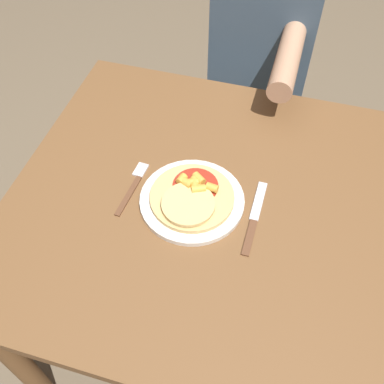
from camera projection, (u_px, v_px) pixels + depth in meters
ground_plane at (204, 321)px, 1.69m from camera, size 8.00×8.00×0.00m
dining_table at (209, 228)px, 1.20m from camera, size 0.99×0.92×0.75m
plate at (192, 200)px, 1.10m from camera, size 0.26×0.26×0.01m
pizza at (192, 196)px, 1.08m from camera, size 0.21×0.21×0.04m
fork at (134, 185)px, 1.13m from camera, size 0.03×0.18×0.00m
knife at (254, 218)px, 1.07m from camera, size 0.02×0.22×0.00m
person_diner at (262, 54)px, 1.58m from camera, size 0.34×0.52×1.19m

